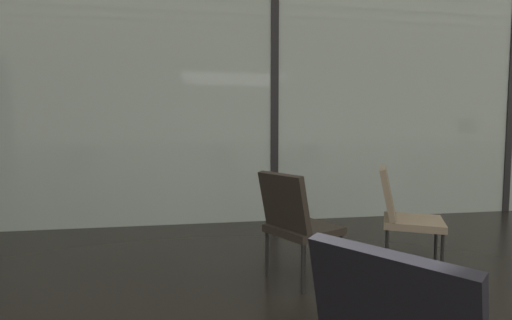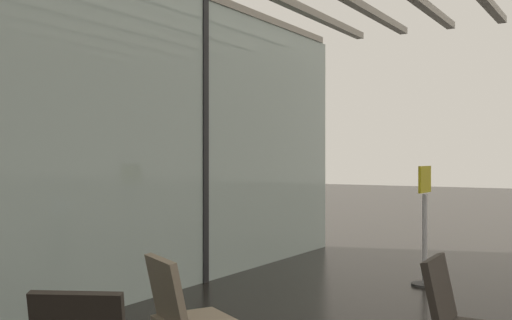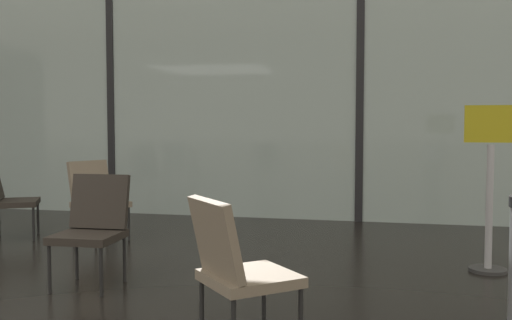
{
  "view_description": "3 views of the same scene",
  "coord_description": "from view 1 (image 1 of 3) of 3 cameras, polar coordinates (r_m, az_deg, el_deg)",
  "views": [
    {
      "loc": [
        -1.08,
        0.29,
        1.19
      ],
      "look_at": [
        -0.18,
        5.53,
        0.78
      ],
      "focal_mm": 26.8,
      "sensor_mm": 36.0,
      "label": 1
    },
    {
      "loc": [
        -2.5,
        0.75,
        1.54
      ],
      "look_at": [
        1.47,
        3.18,
        1.52
      ],
      "focal_mm": 42.27,
      "sensor_mm": 36.0,
      "label": 2
    },
    {
      "loc": [
        3.84,
        -2.5,
        1.28
      ],
      "look_at": [
        1.81,
        6.55,
        0.7
      ],
      "focal_mm": 40.81,
      "sensor_mm": 36.0,
      "label": 3
    }
  ],
  "objects": [
    {
      "name": "window_mullion_1",
      "position": [
        5.06,
        2.68,
        10.78
      ],
      "size": [
        0.1,
        0.12,
        3.5
      ],
      "primitive_type": "cube",
      "color": "black",
      "rests_on": "ground"
    },
    {
      "name": "window_mullion_2",
      "position": [
        6.74,
        33.54,
        8.46
      ],
      "size": [
        0.1,
        0.12,
        3.5
      ],
      "primitive_type": "cube",
      "color": "black",
      "rests_on": "ground"
    },
    {
      "name": "glass_curtain_wall",
      "position": [
        5.06,
        2.68,
        10.78
      ],
      "size": [
        14.0,
        0.08,
        3.5
      ],
      "primitive_type": "cube",
      "color": "#A3B7B2",
      "rests_on": "ground"
    },
    {
      "name": "parked_airplane",
      "position": [
        11.28,
        -5.38,
        8.67
      ],
      "size": [
        13.89,
        4.05,
        4.05
      ],
      "color": "#B2BCD6",
      "rests_on": "ground"
    },
    {
      "name": "lounge_chair_2",
      "position": [
        3.06,
        5.94,
        -8.81
      ],
      "size": [
        0.69,
        0.67,
        0.87
      ],
      "rotation": [
        0.0,
        0.0,
        2.04
      ],
      "color": "#28231E",
      "rests_on": "ground"
    },
    {
      "name": "lounge_chair_5",
      "position": [
        3.59,
        21.01,
        -7.08
      ],
      "size": [
        0.69,
        0.67,
        0.87
      ],
      "rotation": [
        0.0,
        0.0,
        1.07
      ],
      "color": "#7F705B",
      "rests_on": "ground"
    }
  ]
}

